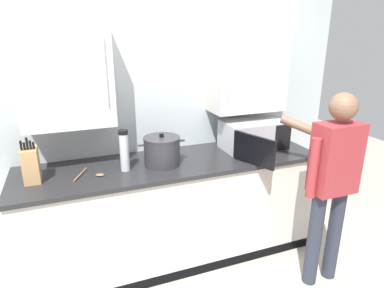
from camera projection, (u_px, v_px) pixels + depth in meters
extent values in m
cube|color=#B2BCC1|center=(159.00, 99.00, 3.00)|extent=(3.60, 0.10, 2.79)
cube|color=beige|center=(64.00, 71.00, 2.45)|extent=(0.68, 0.32, 0.84)
cylinder|color=#B7BABF|center=(106.00, 72.00, 2.39)|extent=(0.01, 0.01, 0.50)
cube|color=beige|center=(248.00, 65.00, 2.98)|extent=(0.68, 0.32, 0.84)
cylinder|color=#B7BABF|center=(229.00, 68.00, 2.73)|extent=(0.01, 0.01, 0.50)
cube|color=beige|center=(174.00, 212.00, 2.95)|extent=(2.50, 0.66, 0.90)
cube|color=#232326|center=(173.00, 163.00, 2.80)|extent=(2.54, 0.70, 0.03)
cube|color=black|center=(187.00, 272.00, 2.80)|extent=(2.50, 0.04, 0.09)
cube|color=#B7BABF|center=(253.00, 135.00, 3.07)|extent=(0.57, 0.34, 0.26)
cube|color=beige|center=(246.00, 136.00, 3.03)|extent=(0.37, 0.29, 0.21)
cube|color=black|center=(283.00, 138.00, 2.98)|extent=(0.16, 0.01, 0.24)
cube|color=black|center=(254.00, 150.00, 2.68)|extent=(0.17, 0.39, 0.24)
cylinder|color=brown|center=(80.00, 174.00, 2.51)|extent=(0.11, 0.23, 0.01)
ellipsoid|color=brown|center=(100.00, 175.00, 2.50)|extent=(0.08, 0.07, 0.02)
cylinder|color=#B7BABF|center=(124.00, 153.00, 2.56)|extent=(0.07, 0.07, 0.30)
cylinder|color=black|center=(123.00, 132.00, 2.51)|extent=(0.07, 0.07, 0.03)
cylinder|color=#2D2D33|center=(162.00, 152.00, 2.69)|extent=(0.29, 0.29, 0.22)
cylinder|color=#2D2D33|center=(162.00, 138.00, 2.65)|extent=(0.30, 0.30, 0.02)
cylinder|color=black|center=(162.00, 135.00, 2.65)|extent=(0.04, 0.04, 0.03)
cylinder|color=#2D2D33|center=(141.00, 145.00, 2.61)|extent=(0.05, 0.02, 0.02)
cylinder|color=#2D2D33|center=(182.00, 141.00, 2.72)|extent=(0.05, 0.02, 0.02)
cube|color=tan|center=(31.00, 165.00, 2.37)|extent=(0.11, 0.15, 0.25)
cylinder|color=black|center=(21.00, 146.00, 2.29)|extent=(0.02, 0.02, 0.07)
cylinder|color=black|center=(24.00, 146.00, 2.29)|extent=(0.02, 0.02, 0.05)
cylinder|color=black|center=(27.00, 144.00, 2.30)|extent=(0.02, 0.02, 0.09)
cylinder|color=black|center=(30.00, 145.00, 2.31)|extent=(0.02, 0.02, 0.06)
cylinder|color=black|center=(33.00, 146.00, 2.31)|extent=(0.02, 0.02, 0.05)
cylinder|color=#282D3D|center=(314.00, 239.00, 2.63)|extent=(0.11, 0.11, 0.81)
cylinder|color=#282D3D|center=(334.00, 234.00, 2.70)|extent=(0.11, 0.11, 0.81)
cube|color=maroon|center=(336.00, 158.00, 2.45)|extent=(0.34, 0.20, 0.54)
sphere|color=brown|center=(343.00, 107.00, 2.33)|extent=(0.20, 0.20, 0.20)
cylinder|color=brown|center=(317.00, 133.00, 2.61)|extent=(0.41, 0.51, 0.22)
cylinder|color=maroon|center=(313.00, 168.00, 2.40)|extent=(0.07, 0.07, 0.46)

